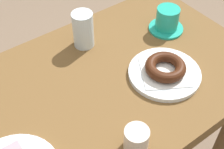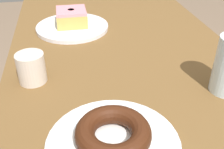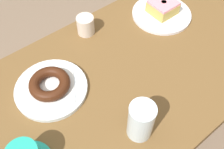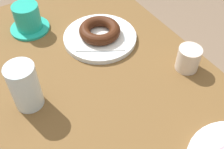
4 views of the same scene
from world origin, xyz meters
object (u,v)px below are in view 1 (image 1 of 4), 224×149
(donut_chocolate_ring, at_px, (165,67))
(sugar_jar, at_px, (136,139))
(water_glass, at_px, (83,30))
(plate_chocolate_ring, at_px, (164,73))
(coffee_cup, at_px, (167,20))

(donut_chocolate_ring, distance_m, sugar_jar, 0.27)
(donut_chocolate_ring, relative_size, water_glass, 1.00)
(plate_chocolate_ring, bearing_deg, donut_chocolate_ring, 0.00)
(plate_chocolate_ring, xyz_separation_m, coffee_cup, (0.16, 0.16, 0.03))
(donut_chocolate_ring, relative_size, coffee_cup, 1.01)
(coffee_cup, height_order, sugar_jar, coffee_cup)
(water_glass, height_order, coffee_cup, water_glass)
(plate_chocolate_ring, height_order, coffee_cup, coffee_cup)
(donut_chocolate_ring, bearing_deg, sugar_jar, -148.36)
(water_glass, bearing_deg, coffee_cup, -20.51)
(plate_chocolate_ring, distance_m, coffee_cup, 0.23)
(donut_chocolate_ring, relative_size, sugar_jar, 1.82)
(water_glass, height_order, sugar_jar, water_glass)
(sugar_jar, bearing_deg, coffee_cup, 38.03)
(water_glass, xyz_separation_m, coffee_cup, (0.28, -0.10, -0.02))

